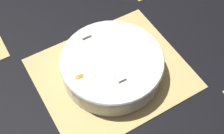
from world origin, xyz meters
TOP-DOWN VIEW (x-y plane):
  - ground_plane at (0.00, 0.00)m, footprint 6.00×6.00m
  - bamboo_mat_center at (-0.00, 0.00)m, footprint 0.42×0.36m
  - fruit_salad_bowl at (0.00, -0.00)m, footprint 0.29×0.29m

SIDE VIEW (x-z plane):
  - ground_plane at x=0.00m, z-range 0.00..0.00m
  - bamboo_mat_center at x=0.00m, z-range 0.00..0.01m
  - fruit_salad_bowl at x=0.00m, z-range 0.01..0.08m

